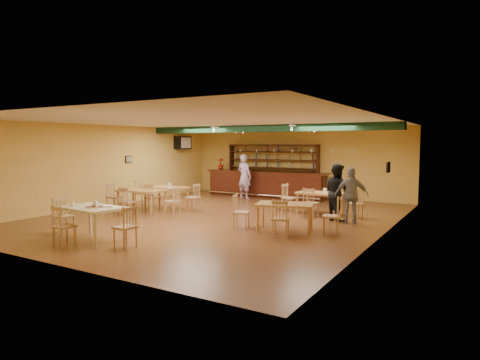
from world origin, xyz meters
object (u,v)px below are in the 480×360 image
Objects in this scene: dining_table_c at (142,201)px; near_table at (92,223)px; dining_table_b at (321,203)px; patron_right_a at (337,192)px; dining_table_d at (285,217)px; bar_counter at (266,184)px; patron_bar at (244,176)px; dining_table_a at (166,197)px.

near_table reaches higher than dining_table_c.
near_table is (-3.47, -6.30, 0.04)m from dining_table_b.
patron_right_a is (0.80, -0.80, 0.50)m from dining_table_b.
patron_right_a reaches higher than dining_table_d.
patron_bar reaches higher than bar_counter.
dining_table_d is 2.36m from patron_right_a.
dining_table_d is 0.86× the size of patron_right_a.
bar_counter is at bearing 95.62° from near_table.
dining_table_c is at bearing -88.68° from dining_table_a.
dining_table_a is 5.51m from dining_table_b.
bar_counter is 3.81× the size of dining_table_b.
near_table is (1.85, -4.86, 0.03)m from dining_table_a.
dining_table_a is 1.04× the size of dining_table_b.
bar_counter is 3.23× the size of patron_right_a.
patron_bar is (-4.18, 2.24, 0.57)m from dining_table_b.
dining_table_a is 0.81× the size of patron_bar.
patron_bar is at bearing -125.80° from bar_counter.
dining_table_b is 0.94× the size of dining_table_c.
bar_counter reaches higher than dining_table_b.
dining_table_b is 1.24m from patron_right_a.
patron_right_a is (4.39, -3.86, 0.30)m from bar_counter.
bar_counter is at bearing 105.28° from dining_table_d.
dining_table_c is 6.41m from patron_right_a.
near_table is (1.84, -3.61, 0.02)m from dining_table_c.
patron_bar is 5.83m from patron_right_a.
dining_table_c reaches higher than dining_table_d.
patron_right_a is (0.71, 2.20, 0.49)m from dining_table_d.
dining_table_d reaches higher than dining_table_b.
patron_right_a is at bearing -41.35° from bar_counter.
patron_bar reaches higher than dining_table_b.
patron_bar is at bearing 99.67° from near_table.
patron_bar is at bearing 72.80° from dining_table_c.
dining_table_a is at bearing -158.84° from dining_table_b.
dining_table_d is 6.78m from patron_bar.
dining_table_c is 0.90× the size of patron_right_a.
bar_counter is 5.85m from patron_right_a.
patron_bar is at bearing 157.84° from dining_table_b.
dining_table_a is 3.89m from patron_bar.
patron_right_a is at bearing 57.10° from near_table.
near_table is at bearing 106.50° from patron_bar.
bar_counter is 3.67× the size of dining_table_a.
bar_counter is 3.58× the size of dining_table_c.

